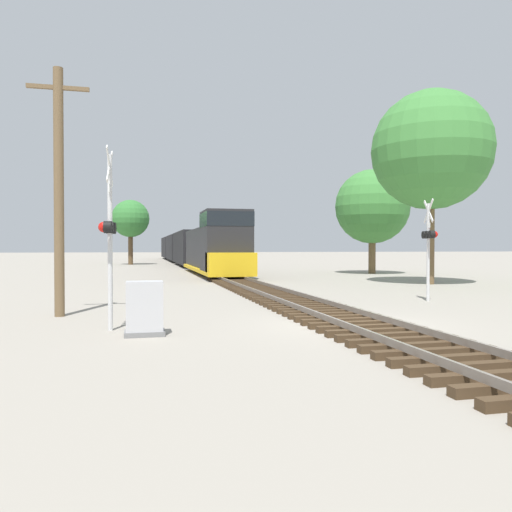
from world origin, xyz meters
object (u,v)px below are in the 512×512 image
Objects in this scene: tree_far_right at (431,150)px; crossing_signal_far at (429,239)px; freight_train at (184,248)px; tree_deep_background at (130,219)px; tree_mid_background at (372,207)px; crossing_signal_near at (109,230)px; utility_pole at (59,189)px; relay_cabinet at (145,309)px.

crossing_signal_far is at bearing -122.94° from tree_far_right.
tree_deep_background reaches higher than freight_train.
tree_mid_background is at bearing -53.44° from tree_deep_background.
tree_mid_background is at bearing 146.82° from crossing_signal_near.
tree_far_right is 1.33× the size of tree_mid_background.
crossing_signal_near is at bearing 120.82° from crossing_signal_far.
crossing_signal_far is at bearing 115.68° from crossing_signal_near.
utility_pole is 0.69× the size of tree_far_right.
crossing_signal_far is at bearing -74.98° from tree_deep_background.
relay_cabinet is 0.17× the size of tree_deep_background.
crossing_signal_near is at bearing -89.65° from tree_deep_background.
utility_pole is (-7.90, -47.15, 1.88)m from freight_train.
crossing_signal_near is at bearing -61.77° from utility_pole.
relay_cabinet is 0.16× the size of tree_mid_background.
tree_far_right is (18.53, 9.24, 3.72)m from utility_pole.
crossing_signal_far is at bearing -83.19° from freight_train.
relay_cabinet is at bearing 48.33° from crossing_signal_near.
freight_train is 39.77m from tree_far_right.
freight_train is 9.08× the size of utility_pole.
utility_pole is (-2.49, 3.96, 3.25)m from relay_cabinet.
tree_mid_background reaches higher than freight_train.
tree_far_right is 40.84m from tree_deep_background.
relay_cabinet is at bearing -88.67° from tree_deep_background.
freight_train is 29.69m from tree_mid_background.
freight_train is at bearing 83.95° from relay_cabinet.
tree_far_right reaches higher than tree_mid_background.
tree_mid_background is (7.05, 19.16, 2.91)m from crossing_signal_far.
tree_far_right is (10.63, -37.92, 5.61)m from freight_train.
utility_pole is at bearing -134.98° from tree_mid_background.
freight_train is 6.22× the size of tree_far_right.
tree_far_right reaches higher than relay_cabinet.
crossing_signal_far is 46.62m from tree_deep_background.
crossing_signal_near is at bearing 132.80° from relay_cabinet.
tree_mid_background is (1.90, 11.21, -2.28)m from tree_far_right.
relay_cabinet is (-5.42, -51.11, -1.36)m from freight_train.
freight_train is at bearing 178.39° from crossing_signal_near.
tree_mid_background is at bearing 53.67° from relay_cabinet.
relay_cabinet is (-10.90, -5.25, -1.78)m from crossing_signal_far.
tree_far_right reaches higher than crossing_signal_near.
tree_far_right is at bearing -74.34° from freight_train.
tree_far_right reaches higher than tree_deep_background.
crossing_signal_near reaches higher than freight_train.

